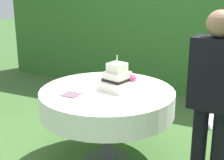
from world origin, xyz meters
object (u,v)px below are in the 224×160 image
cake_table (107,102)px  serving_plate_near (142,84)px  serving_plate_far (53,90)px  napkin_stack (71,95)px  serving_plate_left (64,104)px  standing_person (213,99)px  wedding_cake (118,80)px

cake_table → serving_plate_near: 0.42m
serving_plate_far → napkin_stack: bearing=-7.0°
serving_plate_near → serving_plate_left: 0.92m
cake_table → serving_plate_far: serving_plate_far is taller
serving_plate_near → standing_person: 0.99m
serving_plate_far → standing_person: 1.51m
serving_plate_left → napkin_stack: serving_plate_left is taller
napkin_stack → cake_table: bearing=49.0°
serving_plate_far → wedding_cake: bearing=29.2°
napkin_stack → standing_person: standing_person is taller
wedding_cake → napkin_stack: bearing=-133.7°
serving_plate_left → standing_person: bearing=11.8°
cake_table → serving_plate_far: 0.54m
napkin_stack → serving_plate_near: bearing=50.8°
cake_table → serving_plate_left: serving_plate_left is taller
serving_plate_near → serving_plate_far: size_ratio=0.91×
standing_person → cake_table: bearing=165.9°
wedding_cake → napkin_stack: size_ratio=2.31×
wedding_cake → serving_plate_left: size_ratio=2.43×
wedding_cake → serving_plate_far: wedding_cake is taller
cake_table → serving_plate_far: size_ratio=8.95×
wedding_cake → cake_table: bearing=-143.3°
cake_table → napkin_stack: 0.38m
cake_table → serving_plate_near: (0.24, 0.32, 0.13)m
wedding_cake → standing_person: standing_person is taller
cake_table → serving_plate_far: bearing=-152.3°
serving_plate_far → serving_plate_left: (0.30, -0.26, 0.00)m
cake_table → standing_person: bearing=-14.1°
wedding_cake → serving_plate_near: wedding_cake is taller
wedding_cake → serving_plate_near: 0.32m
serving_plate_left → serving_plate_near: bearing=63.8°
wedding_cake → serving_plate_left: wedding_cake is taller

